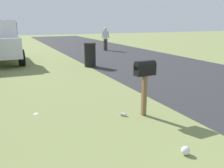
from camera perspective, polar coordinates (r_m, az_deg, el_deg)
name	(u,v)px	position (r m, az deg, el deg)	size (l,w,h in m)	color
mailbox	(145,72)	(5.44, 7.49, 2.64)	(0.23, 0.47, 1.24)	brown
trash_bin	(90,55)	(11.53, -5.04, 6.66)	(0.54, 0.54, 1.09)	black
pedestrian	(105,37)	(17.88, -1.50, 10.61)	(0.30, 0.55, 1.60)	#4C4238
litter_wrapper_near_hydrant	(36,114)	(5.99, -16.97, -6.48)	(0.12, 0.08, 0.01)	silver
litter_bag_midfield_b	(186,151)	(4.25, 16.40, -14.35)	(0.14, 0.14, 0.14)	silver
litter_can_midfield_a	(123,114)	(5.62, 2.61, -6.93)	(0.07, 0.07, 0.12)	silver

